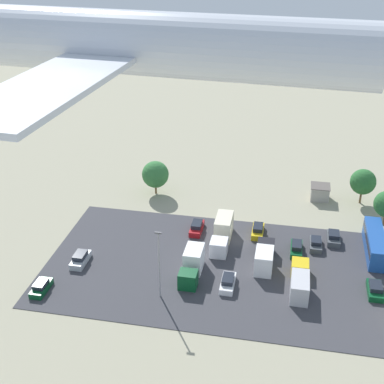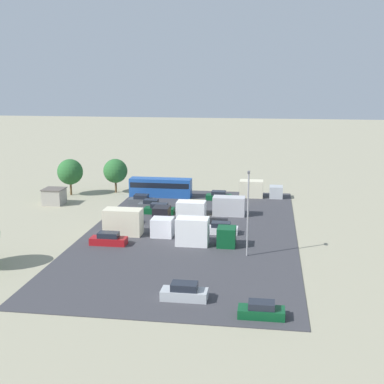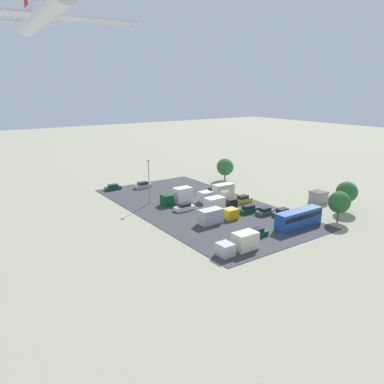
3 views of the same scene
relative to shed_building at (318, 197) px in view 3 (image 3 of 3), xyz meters
name	(u,v)px [view 3 (image 3 of 3)]	position (x,y,z in m)	size (l,w,h in m)	color
ground_plane	(227,201)	(13.19, 16.74, -1.34)	(400.00, 400.00, 0.00)	gray
parking_lot_surface	(199,207)	(13.19, 24.95, -1.30)	(53.81, 28.19, 0.08)	#38383D
shed_building	(318,197)	(0.00, 0.00, 0.00)	(3.43, 3.37, 2.66)	#9E998E
bus	(299,217)	(-7.83, 16.40, 0.49)	(2.54, 10.83, 3.25)	#1E4C9E
parked_car_0	(248,209)	(3.76, 18.58, -0.59)	(1.74, 4.58, 1.60)	#0C4723
parked_car_1	(184,207)	(12.92, 28.99, -0.61)	(1.84, 4.53, 1.55)	silver
parked_car_2	(113,187)	(37.91, 34.91, -0.66)	(1.78, 4.13, 1.44)	#0C4723
parked_car_3	(265,212)	(0.83, 16.60, -0.64)	(1.82, 4.03, 1.49)	#4C5156
parked_car_4	(143,185)	(35.11, 27.57, -0.57)	(1.88, 4.44, 1.64)	#ADB2B7
parked_car_5	(256,233)	(-6.97, 26.72, -0.63)	(1.97, 4.28, 1.50)	#0C4723
parked_car_6	(282,213)	(-1.92, 14.35, -0.59)	(1.96, 4.08, 1.61)	#4C5156
parked_car_7	(243,199)	(9.98, 14.50, -0.58)	(1.80, 4.44, 1.63)	gold
parked_car_8	(214,191)	(19.85, 15.41, -0.60)	(1.81, 4.59, 1.59)	maroon
parked_truck_0	(178,196)	(18.32, 27.10, 0.32)	(2.54, 7.46, 3.46)	#0C4723
parked_truck_1	(240,243)	(-9.92, 33.38, 0.08)	(2.58, 7.46, 2.93)	#ADB2B7
parked_truck_2	(218,193)	(15.34, 17.60, 0.34)	(2.54, 9.28, 3.49)	silver
parked_truck_3	(219,204)	(8.36, 23.01, 0.20)	(2.54, 7.56, 3.18)	black
parked_truck_4	(216,215)	(3.18, 27.82, 0.05)	(2.42, 8.92, 2.87)	gold
tree_near_shed	(225,167)	(29.79, 3.55, 2.53)	(4.93, 4.93, 6.34)	brown
tree_apron_mid	(339,202)	(-10.35, 7.52, 2.66)	(4.37, 4.37, 6.19)	brown
tree_apron_far	(347,192)	(-7.14, 0.16, 2.86)	(4.54, 4.54, 6.48)	brown
light_pole_lot_centre	(149,180)	(21.61, 32.90, 4.25)	(0.90, 0.28, 10.14)	gray
airplane	(44,10)	(17.16, 53.74, 36.92)	(39.49, 32.39, 9.61)	silver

